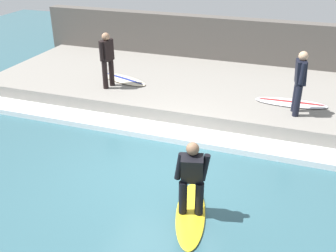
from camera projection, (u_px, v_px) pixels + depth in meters
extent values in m
plane|color=#335B66|center=(157.00, 171.00, 8.04)|extent=(28.00, 28.00, 0.00)
cube|color=gray|center=(207.00, 90.00, 11.39)|extent=(4.40, 12.58, 0.46)
cube|color=#544F49|center=(226.00, 46.00, 13.14)|extent=(0.50, 13.21, 1.85)
cube|color=white|center=(180.00, 134.00, 9.31)|extent=(0.72, 11.95, 0.14)
ellipsoid|color=yellow|center=(191.00, 214.00, 6.78)|extent=(1.85, 0.91, 0.06)
cylinder|color=black|center=(183.00, 197.00, 6.64)|extent=(0.15, 0.15, 0.62)
cylinder|color=black|center=(199.00, 198.00, 6.62)|extent=(0.15, 0.15, 0.62)
cube|color=black|center=(192.00, 169.00, 6.36)|extent=(0.45, 0.44, 0.59)
sphere|color=#846047|center=(193.00, 149.00, 6.20)|extent=(0.21, 0.21, 0.21)
cylinder|color=black|center=(179.00, 166.00, 6.37)|extent=(0.10, 0.17, 0.50)
cylinder|color=black|center=(205.00, 168.00, 6.33)|extent=(0.10, 0.17, 0.50)
cylinder|color=black|center=(111.00, 72.00, 10.95)|extent=(0.15, 0.15, 0.77)
cylinder|color=black|center=(105.00, 75.00, 10.74)|extent=(0.15, 0.15, 0.77)
cube|color=black|center=(107.00, 50.00, 10.54)|extent=(0.40, 0.29, 0.55)
sphere|color=#A87A5B|center=(106.00, 37.00, 10.38)|extent=(0.21, 0.21, 0.21)
cylinder|color=black|center=(111.00, 47.00, 10.68)|extent=(0.10, 0.11, 0.49)
cylinder|color=black|center=(102.00, 51.00, 10.37)|extent=(0.10, 0.11, 0.49)
ellipsoid|color=beige|center=(124.00, 79.00, 11.46)|extent=(1.07, 1.70, 0.06)
ellipsoid|color=navy|center=(124.00, 78.00, 11.44)|extent=(0.60, 1.42, 0.01)
cylinder|color=black|center=(296.00, 96.00, 9.39)|extent=(0.15, 0.15, 0.76)
cylinder|color=black|center=(297.00, 101.00, 9.14)|extent=(0.15, 0.15, 0.76)
cube|color=black|center=(301.00, 72.00, 8.97)|extent=(0.40, 0.31, 0.57)
sphere|color=tan|center=(303.00, 56.00, 8.80)|extent=(0.21, 0.21, 0.21)
cylinder|color=black|center=(300.00, 68.00, 9.14)|extent=(0.11, 0.12, 0.50)
cylinder|color=black|center=(302.00, 74.00, 8.77)|extent=(0.11, 0.12, 0.50)
ellipsoid|color=silver|center=(291.00, 103.00, 9.93)|extent=(0.62, 1.80, 0.06)
ellipsoid|color=#B21E1E|center=(291.00, 102.00, 9.92)|extent=(0.16, 1.64, 0.01)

